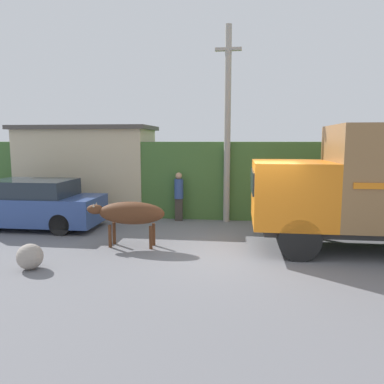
# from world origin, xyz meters

# --- Properties ---
(ground_plane) EXTENTS (60.00, 60.00, 0.00)m
(ground_plane) POSITION_xyz_m (0.00, 0.00, 0.00)
(ground_plane) COLOR slate
(hillside_embankment) EXTENTS (32.00, 5.16, 2.83)m
(hillside_embankment) POSITION_xyz_m (0.00, 6.77, 1.42)
(hillside_embankment) COLOR #426B33
(hillside_embankment) RESTS_ON ground_plane
(building_backdrop) EXTENTS (5.42, 2.70, 3.46)m
(building_backdrop) POSITION_xyz_m (-6.41, 5.34, 1.74)
(building_backdrop) COLOR #C6B793
(building_backdrop) RESTS_ON ground_plane
(brown_cow) EXTENTS (2.16, 0.62, 1.24)m
(brown_cow) POSITION_xyz_m (-3.16, 0.44, 0.92)
(brown_cow) COLOR #512D19
(brown_cow) RESTS_ON ground_plane
(parked_suv) EXTENTS (4.64, 1.90, 1.60)m
(parked_suv) POSITION_xyz_m (-7.05, 2.16, 0.78)
(parked_suv) COLOR #334C8C
(parked_suv) RESTS_ON ground_plane
(pedestrian_on_hill) EXTENTS (0.33, 0.33, 1.75)m
(pedestrian_on_hill) POSITION_xyz_m (-2.39, 3.91, 0.97)
(pedestrian_on_hill) COLOR #38332D
(pedestrian_on_hill) RESTS_ON ground_plane
(utility_pole) EXTENTS (0.90, 0.22, 6.75)m
(utility_pole) POSITION_xyz_m (-0.68, 4.00, 3.49)
(utility_pole) COLOR #9E998E
(utility_pole) RESTS_ON ground_plane
(roadside_rock) EXTENTS (0.58, 0.58, 0.58)m
(roadside_rock) POSITION_xyz_m (-4.86, -1.64, 0.29)
(roadside_rock) COLOR gray
(roadside_rock) RESTS_ON ground_plane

